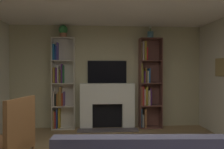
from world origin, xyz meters
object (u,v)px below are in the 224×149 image
object	(u,v)px
fireplace	(107,104)
potted_plant	(63,31)
vase_with_flowers	(150,34)
bookshelf_right	(147,84)
armchair	(9,140)
bookshelf_left	(61,85)
tv	(107,72)

from	to	relation	value
fireplace	potted_plant	bearing A→B (deg)	-178.76
vase_with_flowers	fireplace	bearing A→B (deg)	178.78
bookshelf_right	armchair	world-z (taller)	bookshelf_right
bookshelf_left	bookshelf_right	world-z (taller)	same
bookshelf_left	armchair	xyz separation A→B (m)	(-0.29, -2.65, -0.56)
fireplace	tv	xyz separation A→B (m)	(0.00, 0.10, 0.82)
potted_plant	armchair	xyz separation A→B (m)	(-0.35, -2.60, -1.93)
fireplace	vase_with_flowers	distance (m)	2.10
bookshelf_right	vase_with_flowers	xyz separation A→B (m)	(0.07, -0.03, 1.29)
fireplace	bookshelf_right	distance (m)	1.15
bookshelf_left	armchair	size ratio (longest dim) A/B	2.09
potted_plant	vase_with_flowers	world-z (taller)	vase_with_flowers
bookshelf_right	vase_with_flowers	world-z (taller)	vase_with_flowers
vase_with_flowers	armchair	bearing A→B (deg)	-134.61
potted_plant	armchair	distance (m)	3.26
armchair	bookshelf_right	bearing A→B (deg)	46.53
bookshelf_left	tv	bearing A→B (deg)	3.27
bookshelf_right	potted_plant	xyz separation A→B (m)	(-2.14, -0.03, 1.35)
fireplace	potted_plant	size ratio (longest dim) A/B	4.80
tv	bookshelf_right	size ratio (longest dim) A/B	0.44
armchair	potted_plant	bearing A→B (deg)	82.33
vase_with_flowers	armchair	xyz separation A→B (m)	(-2.57, -2.60, -1.87)
fireplace	armchair	world-z (taller)	fireplace
vase_with_flowers	potted_plant	bearing A→B (deg)	-179.99
tv	bookshelf_left	world-z (taller)	bookshelf_left
bookshelf_left	fireplace	bearing A→B (deg)	-1.42
fireplace	bookshelf_right	world-z (taller)	bookshelf_right
potted_plant	armchair	size ratio (longest dim) A/B	0.28
tv	vase_with_flowers	size ratio (longest dim) A/B	3.20
potted_plant	fireplace	bearing A→B (deg)	1.24
tv	potted_plant	world-z (taller)	potted_plant
potted_plant	armchair	world-z (taller)	potted_plant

